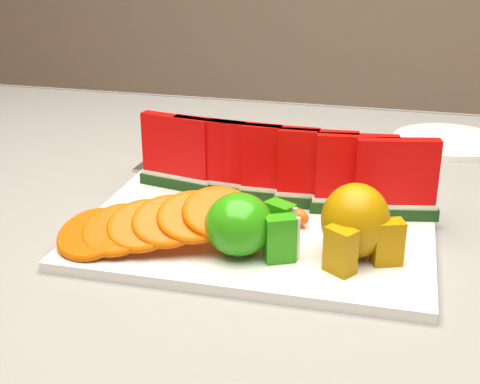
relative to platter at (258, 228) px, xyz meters
name	(u,v)px	position (x,y,z in m)	size (l,w,h in m)	color
table	(223,272)	(-0.07, 0.08, -0.11)	(1.40, 0.90, 0.75)	#512B19
tablecloth	(223,230)	(-0.07, 0.08, -0.05)	(1.53, 1.03, 0.20)	gray
platter	(258,228)	(0.00, 0.00, 0.00)	(0.40, 0.30, 0.01)	silver
apple_cluster	(246,225)	(0.00, -0.08, 0.04)	(0.10, 0.08, 0.07)	#2C850F
pear_cluster	(356,224)	(0.12, -0.06, 0.04)	(0.10, 0.10, 0.08)	olive
side_plate	(449,142)	(0.23, 0.40, 0.00)	(0.20, 0.20, 0.01)	silver
fork	(163,151)	(-0.21, 0.24, 0.00)	(0.02, 0.20, 0.00)	silver
watermelon_row	(280,167)	(0.01, 0.07, 0.05)	(0.39, 0.07, 0.10)	#08350A
orange_fan_front	(156,223)	(-0.09, -0.08, 0.03)	(0.23, 0.14, 0.06)	#C53B00
orange_fan_back	(273,170)	(-0.01, 0.13, 0.03)	(0.27, 0.09, 0.04)	#C53B00
tangerine_segments	(240,210)	(-0.02, 0.01, 0.02)	(0.17, 0.06, 0.02)	#FD5904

